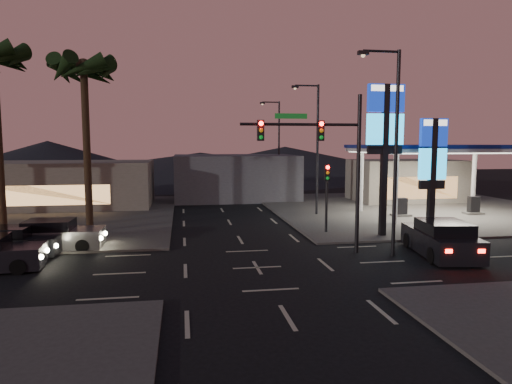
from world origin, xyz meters
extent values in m
plane|color=black|center=(0.00, 0.00, 0.00)|extent=(140.00, 140.00, 0.00)
cube|color=#47443F|center=(16.00, 16.00, 0.06)|extent=(24.00, 24.00, 0.12)
cube|color=#47443F|center=(-16.00, 16.00, 0.06)|extent=(24.00, 24.00, 0.12)
cylinder|color=silver|center=(11.00, 9.00, 2.50)|extent=(0.36, 0.36, 5.00)
cylinder|color=silver|center=(11.00, 15.00, 2.50)|extent=(0.36, 0.36, 5.00)
cylinder|color=silver|center=(21.00, 15.00, 2.50)|extent=(0.36, 0.36, 5.00)
cube|color=silver|center=(16.00, 12.00, 5.20)|extent=(12.00, 8.00, 0.50)
cube|color=white|center=(16.00, 12.00, 4.90)|extent=(11.60, 7.60, 0.06)
cube|color=navy|center=(16.00, 12.00, 5.35)|extent=(12.20, 8.20, 0.25)
cube|color=black|center=(13.00, 12.00, 0.80)|extent=(0.80, 0.50, 1.40)
cube|color=black|center=(19.00, 12.00, 0.80)|extent=(0.80, 0.50, 1.40)
cube|color=#726B5B|center=(18.00, 21.00, 2.00)|extent=(10.00, 6.00, 4.00)
cube|color=black|center=(8.50, 5.50, 4.50)|extent=(0.35, 0.35, 9.00)
cube|color=navy|center=(8.50, 5.50, 8.20)|extent=(2.20, 0.30, 1.60)
cube|color=white|center=(8.50, 5.50, 8.75)|extent=(1.98, 0.32, 0.35)
cube|color=#1AB1FF|center=(8.50, 5.50, 6.40)|extent=(2.20, 0.30, 1.80)
cube|color=black|center=(8.50, 5.50, 5.20)|extent=(2.09, 0.28, 0.50)
cube|color=black|center=(11.00, 4.50, 3.50)|extent=(0.35, 0.35, 7.00)
cube|color=navy|center=(11.00, 4.50, 6.20)|extent=(1.60, 0.30, 1.60)
cube|color=white|center=(11.00, 4.50, 6.75)|extent=(1.44, 0.32, 0.35)
cube|color=#1AB1FF|center=(11.00, 4.50, 4.40)|extent=(1.60, 0.30, 1.80)
cube|color=black|center=(11.00, 4.50, 3.20)|extent=(1.52, 0.28, 0.50)
cylinder|color=black|center=(5.50, 2.00, 4.00)|extent=(0.20, 0.20, 8.00)
cylinder|color=black|center=(2.50, 2.00, 6.50)|extent=(6.00, 0.14, 0.14)
cube|color=#0C3F14|center=(2.00, 2.00, 6.90)|extent=(1.60, 0.05, 0.25)
cube|color=black|center=(3.50, 2.00, 6.20)|extent=(0.32, 0.25, 1.00)
sphere|color=#FF0C07|center=(3.50, 1.85, 6.53)|extent=(0.22, 0.22, 0.22)
sphere|color=orange|center=(3.50, 1.85, 6.20)|extent=(0.20, 0.20, 0.20)
sphere|color=#0CB226|center=(3.50, 1.85, 5.87)|extent=(0.20, 0.20, 0.20)
cube|color=black|center=(0.50, 2.00, 6.20)|extent=(0.32, 0.25, 1.00)
sphere|color=#FF0C07|center=(0.50, 1.85, 6.53)|extent=(0.22, 0.22, 0.22)
sphere|color=orange|center=(0.50, 1.85, 6.20)|extent=(0.20, 0.20, 0.20)
sphere|color=#0CB226|center=(0.50, 1.85, 5.87)|extent=(0.20, 0.20, 0.20)
cylinder|color=black|center=(5.50, 7.00, 2.00)|extent=(0.16, 0.16, 4.00)
cube|color=black|center=(5.50, 7.00, 3.80)|extent=(0.32, 0.25, 1.00)
sphere|color=#FF0C07|center=(5.50, 6.85, 4.13)|extent=(0.22, 0.22, 0.22)
sphere|color=orange|center=(5.50, 6.85, 3.80)|extent=(0.20, 0.20, 0.20)
sphere|color=#0CB226|center=(5.50, 6.85, 3.47)|extent=(0.20, 0.20, 0.20)
cylinder|color=black|center=(7.00, 1.00, 5.00)|extent=(0.18, 0.18, 10.00)
cylinder|color=black|center=(6.10, 1.00, 9.90)|extent=(1.80, 0.12, 0.12)
cube|color=black|center=(5.20, 1.00, 9.80)|extent=(0.50, 0.25, 0.18)
sphere|color=#FFCC8C|center=(5.20, 1.00, 9.68)|extent=(0.20, 0.20, 0.20)
cylinder|color=black|center=(7.00, 14.00, 5.00)|extent=(0.18, 0.18, 10.00)
cylinder|color=black|center=(6.10, 14.00, 9.90)|extent=(1.80, 0.12, 0.12)
cube|color=black|center=(5.20, 14.00, 9.80)|extent=(0.50, 0.25, 0.18)
sphere|color=#FFCC8C|center=(5.20, 14.00, 9.68)|extent=(0.20, 0.20, 0.20)
cylinder|color=black|center=(7.00, 28.00, 5.00)|extent=(0.18, 0.18, 10.00)
cylinder|color=black|center=(6.10, 28.00, 9.90)|extent=(1.80, 0.12, 0.12)
cube|color=black|center=(5.20, 28.00, 9.80)|extent=(0.50, 0.25, 0.18)
sphere|color=#FFCC8C|center=(5.20, 28.00, 9.68)|extent=(0.20, 0.20, 0.20)
cylinder|color=black|center=(-9.00, 9.50, 5.10)|extent=(0.44, 0.44, 10.20)
sphere|color=black|center=(-9.00, 9.50, 10.20)|extent=(0.90, 0.90, 0.90)
cone|color=black|center=(-7.70, 9.50, 9.90)|extent=(0.90, 2.74, 1.91)
cone|color=black|center=(-8.08, 10.42, 9.90)|extent=(2.57, 2.57, 1.91)
cone|color=black|center=(-9.00, 10.80, 9.90)|extent=(2.74, 0.90, 1.91)
cone|color=black|center=(-9.92, 10.42, 9.90)|extent=(2.57, 2.57, 1.91)
cone|color=black|center=(-10.30, 9.50, 9.90)|extent=(0.90, 2.74, 1.91)
cone|color=black|center=(-9.92, 8.58, 9.90)|extent=(2.57, 2.57, 1.91)
cone|color=black|center=(-9.00, 8.20, 9.90)|extent=(2.74, 0.90, 1.91)
cone|color=black|center=(-8.08, 8.58, 9.90)|extent=(2.57, 2.57, 1.91)
cone|color=black|center=(-12.70, 9.50, 10.50)|extent=(0.90, 2.74, 1.91)
cone|color=black|center=(-13.08, 10.42, 10.50)|extent=(2.57, 2.57, 1.91)
cone|color=black|center=(-14.00, 10.80, 10.50)|extent=(2.74, 0.90, 1.91)
cone|color=black|center=(-13.08, 8.58, 10.50)|extent=(2.57, 2.57, 1.91)
cube|color=#726B5B|center=(-14.00, 22.00, 2.00)|extent=(16.00, 8.00, 4.00)
cube|color=#4C4C51|center=(2.00, 26.00, 2.20)|extent=(12.00, 9.00, 4.40)
cone|color=black|center=(-25.00, 60.00, 3.00)|extent=(40.00, 40.00, 6.00)
cone|color=black|center=(15.00, 60.00, 2.50)|extent=(50.00, 50.00, 5.00)
cone|color=black|center=(0.00, 60.00, 2.00)|extent=(60.00, 60.00, 4.00)
cylinder|color=black|center=(-10.38, 2.36, 0.34)|extent=(0.70, 0.31, 0.68)
cylinder|color=black|center=(-10.24, 0.56, 0.34)|extent=(0.70, 0.31, 0.68)
sphere|color=#FFF2BF|center=(-9.52, 2.16, 0.66)|extent=(0.23, 0.23, 0.23)
sphere|color=#FFF2BF|center=(-9.42, 0.89, 0.66)|extent=(0.23, 0.23, 0.23)
cube|color=slate|center=(-9.88, 5.22, 0.59)|extent=(4.75, 2.05, 0.97)
cube|color=black|center=(-10.20, 5.22, 1.24)|extent=(2.39, 1.86, 0.70)
cylinder|color=black|center=(-8.36, 6.11, 0.34)|extent=(0.69, 0.27, 0.69)
cylinder|color=black|center=(-8.38, 4.29, 0.34)|extent=(0.69, 0.27, 0.69)
cylinder|color=black|center=(-11.37, 6.15, 0.34)|extent=(0.69, 0.27, 0.69)
cylinder|color=black|center=(-11.39, 4.32, 0.34)|extent=(0.69, 0.27, 0.69)
sphere|color=#FFF2BF|center=(-7.50, 5.83, 0.67)|extent=(0.24, 0.24, 0.24)
sphere|color=#FFF2BF|center=(-7.52, 4.54, 0.67)|extent=(0.24, 0.24, 0.24)
cube|color=#FF140A|center=(-12.23, 5.89, 0.75)|extent=(0.09, 0.27, 0.15)
cube|color=#FF140A|center=(-12.25, 4.60, 0.75)|extent=(0.09, 0.27, 0.15)
cube|color=black|center=(-11.58, 3.94, 0.56)|extent=(4.52, 2.06, 0.91)
cube|color=black|center=(-11.89, 3.95, 1.16)|extent=(2.29, 1.81, 0.66)
cylinder|color=black|center=(-10.13, 4.74, 0.32)|extent=(0.66, 0.27, 0.65)
cylinder|color=black|center=(-10.21, 3.02, 0.32)|extent=(0.66, 0.27, 0.65)
sphere|color=#FFF2BF|center=(-9.34, 4.45, 0.63)|extent=(0.22, 0.22, 0.22)
sphere|color=#FFF2BF|center=(-9.39, 3.24, 0.63)|extent=(0.22, 0.22, 0.22)
cube|color=black|center=(9.43, 0.81, 0.67)|extent=(3.03, 5.60, 1.09)
cube|color=black|center=(9.38, 0.45, 1.39)|extent=(2.44, 2.95, 0.79)
cylinder|color=black|center=(8.68, 2.64, 0.39)|extent=(0.41, 0.81, 0.77)
cylinder|color=black|center=(10.71, 2.32, 0.39)|extent=(0.41, 0.81, 0.77)
cylinder|color=black|center=(8.16, -0.70, 0.39)|extent=(0.41, 0.81, 0.77)
cylinder|color=black|center=(10.19, -1.02, 0.39)|extent=(0.41, 0.81, 0.77)
cube|color=#FF140A|center=(8.30, -1.71, 0.85)|extent=(0.31, 0.14, 0.17)
cube|color=#FF140A|center=(9.74, -1.93, 0.85)|extent=(0.31, 0.14, 0.17)
camera|label=1|loc=(-3.28, -19.80, 5.58)|focal=32.00mm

